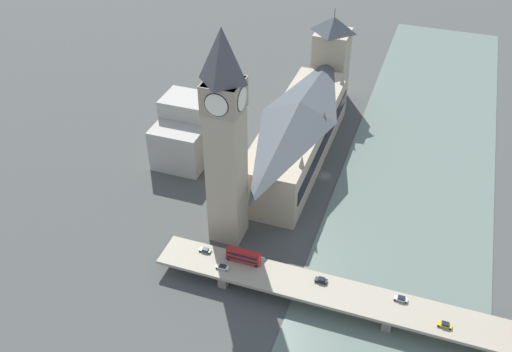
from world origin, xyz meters
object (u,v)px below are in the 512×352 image
(victoria_tower, at_px, (331,60))
(car_southbound_lead, at_px, (222,267))
(car_northbound_mid, at_px, (321,280))
(car_northbound_lead, at_px, (205,250))
(clock_tower, at_px, (225,136))
(car_northbound_tail, at_px, (445,325))
(road_bridge, at_px, (390,308))
(parliament_hall, at_px, (298,132))
(car_southbound_mid, at_px, (401,299))
(double_decker_bus_lead, at_px, (243,256))

(victoria_tower, xyz_separation_m, car_southbound_lead, (3.81, 136.07, -15.47))
(car_northbound_mid, bearing_deg, car_northbound_lead, -0.51)
(clock_tower, xyz_separation_m, car_northbound_tail, (-79.28, 22.85, -36.81))
(road_bridge, relative_size, car_northbound_tail, 36.42)
(parliament_hall, distance_m, car_northbound_lead, 74.12)
(car_northbound_tail, bearing_deg, parliament_hall, -48.74)
(victoria_tower, bearing_deg, clock_tower, 84.63)
(victoria_tower, relative_size, car_northbound_lead, 11.64)
(parliament_hall, height_order, car_southbound_lead, parliament_hall)
(victoria_tower, bearing_deg, car_northbound_lead, 84.53)
(clock_tower, distance_m, road_bridge, 76.41)
(parliament_hall, distance_m, car_northbound_tail, 104.28)
(car_northbound_lead, height_order, car_northbound_mid, car_northbound_mid)
(victoria_tower, distance_m, car_southbound_lead, 137.00)
(parliament_hall, height_order, car_northbound_lead, parliament_hall)
(clock_tower, bearing_deg, car_northbound_lead, 83.86)
(car_southbound_mid, bearing_deg, double_decker_bus_lead, 0.55)
(clock_tower, bearing_deg, car_northbound_mid, 155.93)
(car_northbound_mid, distance_m, car_northbound_tail, 40.01)
(car_northbound_mid, xyz_separation_m, car_southbound_lead, (32.79, 5.16, -0.10))
(road_bridge, bearing_deg, car_southbound_lead, 2.45)
(clock_tower, xyz_separation_m, car_northbound_lead, (1.86, 17.32, -36.85))
(car_southbound_mid, bearing_deg, car_southbound_lead, 5.74)
(car_southbound_lead, height_order, car_southbound_mid, car_southbound_mid)
(car_northbound_lead, distance_m, car_southbound_lead, 10.30)
(clock_tower, distance_m, double_decker_bus_lead, 40.87)
(parliament_hall, xyz_separation_m, car_southbound_lead, (3.87, 78.17, -7.65))
(double_decker_bus_lead, height_order, car_northbound_tail, double_decker_bus_lead)
(parliament_hall, bearing_deg, clock_tower, 79.06)
(double_decker_bus_lead, relative_size, car_northbound_lead, 2.89)
(parliament_hall, relative_size, double_decker_bus_lead, 7.62)
(parliament_hall, height_order, car_northbound_mid, parliament_hall)
(clock_tower, height_order, car_southbound_mid, clock_tower)
(victoria_tower, bearing_deg, car_southbound_mid, 112.80)
(car_northbound_tail, distance_m, car_southbound_lead, 72.46)
(parliament_hall, bearing_deg, car_southbound_lead, 87.17)
(car_northbound_mid, relative_size, car_northbound_tail, 0.94)
(clock_tower, bearing_deg, victoria_tower, -95.37)
(parliament_hall, height_order, road_bridge, parliament_hall)
(car_northbound_tail, xyz_separation_m, car_southbound_mid, (13.93, -5.88, 0.02))
(victoria_tower, relative_size, double_decker_bus_lead, 4.03)
(car_northbound_mid, height_order, car_southbound_lead, car_northbound_mid)
(parliament_hall, distance_m, victoria_tower, 58.42)
(car_northbound_mid, bearing_deg, car_southbound_mid, -178.39)
(road_bridge, relative_size, car_northbound_mid, 38.81)
(road_bridge, bearing_deg, clock_tower, -18.08)
(car_southbound_lead, bearing_deg, victoria_tower, -91.60)
(car_southbound_mid, bearing_deg, clock_tower, -14.56)
(clock_tower, xyz_separation_m, car_southbound_lead, (-6.82, 22.85, -36.85))
(car_northbound_tail, bearing_deg, victoria_tower, -63.23)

